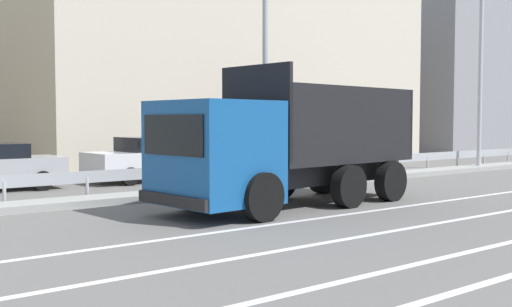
{
  "coord_description": "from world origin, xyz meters",
  "views": [
    {
      "loc": [
        -10.33,
        -11.44,
        2.11
      ],
      "look_at": [
        -0.44,
        1.31,
        1.22
      ],
      "focal_mm": 42.0,
      "sensor_mm": 36.0,
      "label": 1
    }
  ],
  "objects_px": {
    "dump_truck": "(265,155)",
    "parked_car_5": "(272,154)",
    "median_road_sign": "(334,146)",
    "street_lamp_3": "(485,49)",
    "street_lamp_2": "(268,29)",
    "parked_car_4": "(154,159)"
  },
  "relations": [
    {
      "from": "dump_truck",
      "to": "parked_car_4",
      "type": "bearing_deg",
      "value": -14.51
    },
    {
      "from": "street_lamp_3",
      "to": "parked_car_5",
      "type": "distance_m",
      "value": 10.18
    },
    {
      "from": "median_road_sign",
      "to": "street_lamp_3",
      "type": "height_order",
      "value": "street_lamp_3"
    },
    {
      "from": "street_lamp_2",
      "to": "street_lamp_3",
      "type": "bearing_deg",
      "value": 0.12
    },
    {
      "from": "dump_truck",
      "to": "parked_car_5",
      "type": "relative_size",
      "value": 1.54
    },
    {
      "from": "street_lamp_2",
      "to": "parked_car_5",
      "type": "xyz_separation_m",
      "value": [
        3.87,
        4.52,
        -4.12
      ]
    },
    {
      "from": "parked_car_4",
      "to": "parked_car_5",
      "type": "distance_m",
      "value": 5.31
    },
    {
      "from": "median_road_sign",
      "to": "parked_car_5",
      "type": "relative_size",
      "value": 0.48
    },
    {
      "from": "street_lamp_2",
      "to": "dump_truck",
      "type": "bearing_deg",
      "value": -129.76
    },
    {
      "from": "dump_truck",
      "to": "parked_car_4",
      "type": "xyz_separation_m",
      "value": [
        1.22,
        7.8,
        -0.51
      ]
    },
    {
      "from": "street_lamp_2",
      "to": "parked_car_4",
      "type": "xyz_separation_m",
      "value": [
        -1.44,
        4.6,
        -4.11
      ]
    },
    {
      "from": "median_road_sign",
      "to": "parked_car_4",
      "type": "relative_size",
      "value": 0.49
    },
    {
      "from": "parked_car_4",
      "to": "parked_car_5",
      "type": "relative_size",
      "value": 0.99
    },
    {
      "from": "street_lamp_2",
      "to": "parked_car_4",
      "type": "distance_m",
      "value": 6.33
    },
    {
      "from": "dump_truck",
      "to": "median_road_sign",
      "type": "xyz_separation_m",
      "value": [
        5.71,
        3.38,
        -0.05
      ]
    },
    {
      "from": "median_road_sign",
      "to": "parked_car_4",
      "type": "distance_m",
      "value": 6.31
    },
    {
      "from": "street_lamp_2",
      "to": "street_lamp_3",
      "type": "height_order",
      "value": "street_lamp_3"
    },
    {
      "from": "median_road_sign",
      "to": "parked_car_5",
      "type": "height_order",
      "value": "median_road_sign"
    },
    {
      "from": "dump_truck",
      "to": "street_lamp_2",
      "type": "distance_m",
      "value": 5.5
    },
    {
      "from": "street_lamp_3",
      "to": "parked_car_5",
      "type": "bearing_deg",
      "value": 150.69
    },
    {
      "from": "median_road_sign",
      "to": "street_lamp_3",
      "type": "xyz_separation_m",
      "value": [
        8.84,
        -0.16,
        3.9
      ]
    },
    {
      "from": "street_lamp_3",
      "to": "dump_truck",
      "type": "bearing_deg",
      "value": -167.51
    }
  ]
}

